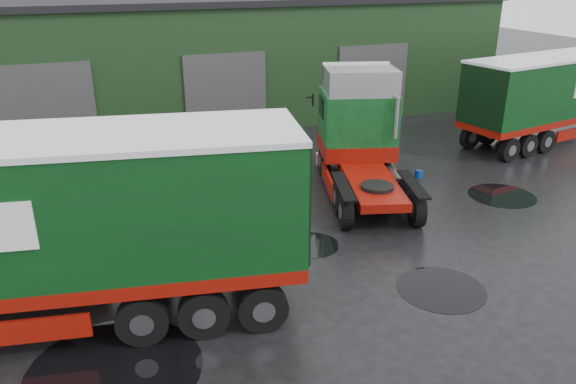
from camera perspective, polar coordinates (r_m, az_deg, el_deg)
The scene contains 11 objects.
ground at distance 15.24m, azimuth 0.97°, elevation -9.01°, with size 100.00×100.00×0.00m, color black.
warehouse at distance 33.13m, azimuth -9.28°, elevation 13.70°, with size 32.40×12.40×6.30m.
hero_tractor at distance 19.90m, azimuth 8.12°, elevation 5.38°, with size 3.02×7.12×4.42m, color #10461C, non-canonical shape.
lorry_right at distance 30.13m, azimuth 26.46°, elevation 8.70°, with size 2.69×15.54×4.08m, color silver, non-canonical shape.
wash_bucket at distance 22.92m, azimuth 13.13°, elevation 1.83°, with size 0.30×0.30×0.28m, color #072CA4.
tree_back_a at distance 42.17m, azimuth -23.72°, elevation 16.16°, with size 4.40×4.40×9.50m, color black, non-canonical shape.
tree_back_b at distance 44.83m, azimuth -1.87°, elevation 16.89°, with size 4.40×4.40×7.50m, color black, non-canonical shape.
puddle_0 at distance 12.85m, azimuth -17.20°, elevation -16.86°, with size 3.67×3.67×0.01m, color black.
puddle_1 at distance 17.05m, azimuth 2.37°, elevation -5.39°, with size 1.71×1.71×0.01m, color black.
puddle_3 at distance 15.41m, azimuth 15.29°, elevation -9.48°, with size 2.32×2.32×0.01m, color black.
puddle_4 at distance 22.01m, azimuth 20.90°, elevation -0.34°, with size 2.42×2.42×0.01m, color black.
Camera 1 is at (-5.00, -12.04, 7.90)m, focal length 35.00 mm.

